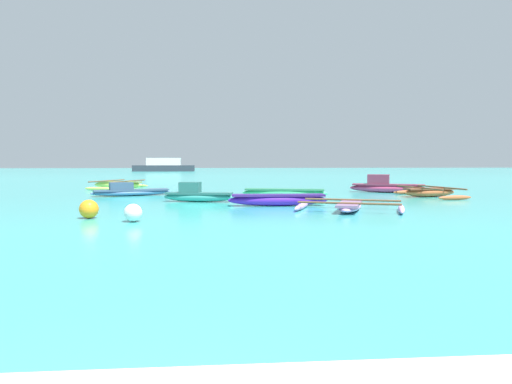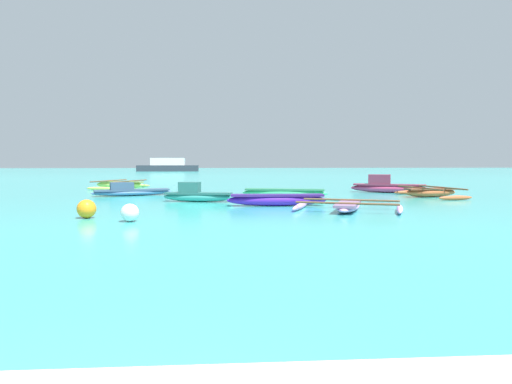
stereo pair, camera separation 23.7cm
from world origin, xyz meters
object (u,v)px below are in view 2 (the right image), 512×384
at_px(moored_boat_2, 387,186).
at_px(mooring_buoy_1, 87,209).
at_px(moored_boat_5, 130,191).
at_px(distant_ferry, 168,166).
at_px(moored_boat_0, 197,195).
at_px(moored_boat_1, 430,192).
at_px(moored_boat_3, 277,199).
at_px(moored_boat_7, 120,185).
at_px(moored_boat_6, 348,206).
at_px(mooring_buoy_0, 130,213).
at_px(moored_boat_4, 284,193).

relative_size(moored_boat_2, mooring_buoy_1, 7.29).
xyz_separation_m(moored_boat_5, distant_ferry, (-5.00, 56.63, 0.69)).
relative_size(moored_boat_0, moored_boat_1, 0.75).
height_order(moored_boat_3, moored_boat_7, moored_boat_7).
bearing_deg(distant_ferry, mooring_buoy_1, -85.19).
relative_size(moored_boat_6, mooring_buoy_0, 8.26).
distance_m(moored_boat_0, moored_boat_4, 4.38).
bearing_deg(mooring_buoy_1, moored_boat_7, 99.01).
distance_m(moored_boat_1, distant_ferry, 61.42).
relative_size(moored_boat_1, mooring_buoy_1, 7.40).
relative_size(moored_boat_0, moored_boat_7, 0.70).
bearing_deg(moored_boat_3, distant_ferry, 101.53).
distance_m(moored_boat_7, distant_ferry, 50.69).
xyz_separation_m(moored_boat_2, moored_boat_3, (-6.64, -6.78, -0.09)).
bearing_deg(moored_boat_1, distant_ferry, 99.18).
distance_m(moored_boat_7, mooring_buoy_0, 16.11).
height_order(moored_boat_0, moored_boat_2, moored_boat_2).
height_order(moored_boat_1, mooring_buoy_0, mooring_buoy_0).
bearing_deg(moored_boat_5, moored_boat_1, -27.00).
bearing_deg(moored_boat_7, moored_boat_3, -33.28).
bearing_deg(moored_boat_7, mooring_buoy_1, -59.68).
distance_m(moored_boat_1, mooring_buoy_0, 14.37).
height_order(moored_boat_3, moored_boat_4, moored_boat_3).
bearing_deg(moored_boat_7, moored_boat_6, -30.74).
height_order(mooring_buoy_0, distant_ferry, distant_ferry).
bearing_deg(moored_boat_2, moored_boat_0, -131.08).
distance_m(moored_boat_3, moored_boat_4, 4.16).
distance_m(mooring_buoy_0, distant_ferry, 66.62).
relative_size(moored_boat_2, distant_ferry, 0.38).
relative_size(moored_boat_0, moored_boat_2, 0.76).
xyz_separation_m(moored_boat_4, mooring_buoy_1, (-6.71, -7.31, 0.05)).
bearing_deg(moored_boat_1, moored_boat_2, 98.09).
xyz_separation_m(moored_boat_1, moored_boat_2, (-0.92, 3.03, 0.11)).
height_order(moored_boat_1, moored_boat_6, moored_boat_1).
height_order(moored_boat_2, moored_boat_6, moored_boat_2).
bearing_deg(moored_boat_0, moored_boat_1, 22.63).
bearing_deg(moored_boat_5, moored_boat_6, -60.13).
bearing_deg(distant_ferry, moored_boat_2, -71.97).
bearing_deg(moored_boat_7, moored_boat_1, -5.07).
height_order(moored_boat_5, mooring_buoy_0, moored_boat_5).
xyz_separation_m(moored_boat_3, moored_boat_7, (-8.24, 11.59, -0.01)).
bearing_deg(moored_boat_5, distant_ferry, 75.36).
bearing_deg(moored_boat_5, mooring_buoy_0, -98.49).
distance_m(moored_boat_2, moored_boat_5, 13.10).
bearing_deg(moored_boat_0, moored_boat_4, 41.40).
distance_m(moored_boat_3, mooring_buoy_1, 6.71).
bearing_deg(distant_ferry, moored_boat_1, -72.03).
bearing_deg(moored_boat_2, moored_boat_1, -50.41).
distance_m(moored_boat_3, distant_ferry, 63.21).
bearing_deg(moored_boat_2, mooring_buoy_0, -112.99).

